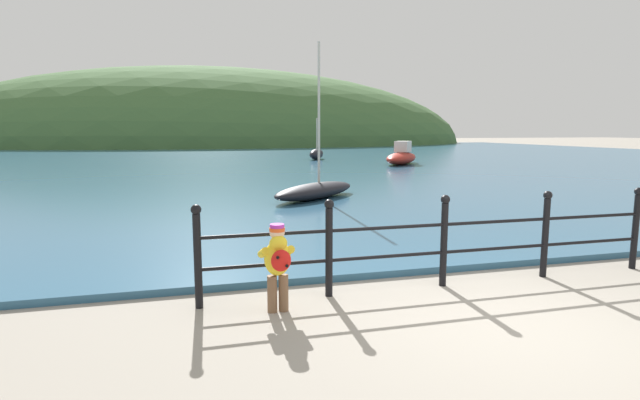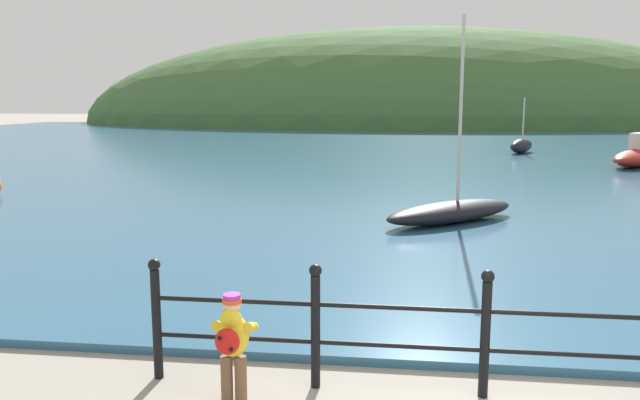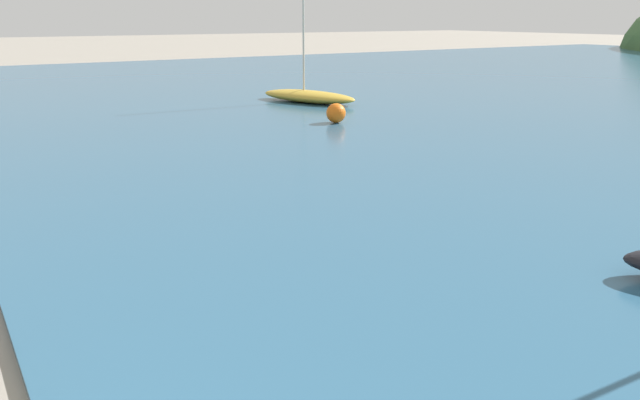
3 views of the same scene
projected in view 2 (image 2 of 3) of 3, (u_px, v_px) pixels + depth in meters
The scene contains 7 objects.
water at pixel (416, 146), 35.60m from camera, with size 80.00×60.00×0.10m, color #2D5B7A.
far_hillside at pixel (408, 123), 68.43m from camera, with size 71.96×39.58×20.33m.
iron_railing at pixel (485, 330), 5.66m from camera, with size 6.36×0.12×1.21m.
child_in_coat at pixel (232, 338), 5.58m from camera, with size 0.38×0.53×1.00m.
boat_mid_harbor at pixel (451, 211), 13.34m from camera, with size 3.29×3.04×4.33m.
boat_nearest_quay at pixel (521, 146), 30.19m from camera, with size 1.78×2.52×2.66m.
boat_green_fishing at pixel (640, 156), 24.27m from camera, with size 3.63×4.13×1.28m.
Camera 2 is at (-0.95, -4.04, 2.73)m, focal length 35.00 mm.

